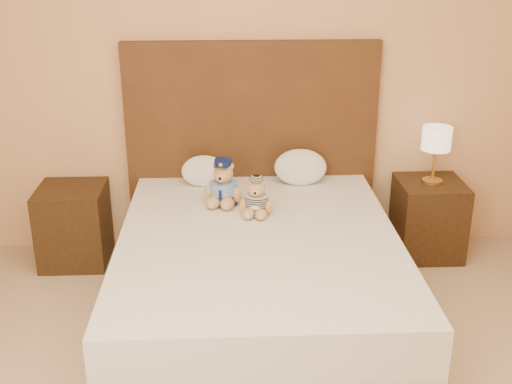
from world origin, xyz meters
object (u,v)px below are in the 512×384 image
nightstand_left (74,225)px  lamp (436,141)px  pillow_left (204,170)px  teddy_prisoner (256,197)px  nightstand_right (428,218)px  pillow_right (301,166)px  teddy_police (224,182)px  bed (259,278)px

nightstand_left → lamp: (2.50, 0.00, 0.57)m
pillow_left → teddy_prisoner: bearing=-57.9°
nightstand_right → pillow_right: size_ratio=1.52×
teddy_police → pillow_right: teddy_police is taller
bed → nightstand_right: (1.25, 0.80, -0.00)m
bed → pillow_left: bearing=112.0°
pillow_right → lamp: bearing=-1.9°
nightstand_left → lamp: lamp is taller
pillow_right → nightstand_right: bearing=-1.9°
pillow_right → nightstand_left: bearing=-178.9°
nightstand_left → pillow_right: size_ratio=1.52×
bed → lamp: lamp is taller
nightstand_right → lamp: lamp is taller
teddy_prisoner → bed: bearing=-79.2°
nightstand_left → teddy_prisoner: size_ratio=2.30×
bed → pillow_right: pillow_right is taller
nightstand_right → pillow_left: pillow_left is taller
pillow_left → pillow_right: bearing=0.0°
bed → teddy_police: size_ratio=6.73×
pillow_right → bed: bearing=-111.6°
lamp → pillow_right: size_ratio=1.10×
pillow_left → bed: bearing=-68.0°
bed → pillow_left: pillow_left is taller
lamp → pillow_left: 1.60m
teddy_prisoner → pillow_right: size_ratio=0.66×
nightstand_right → pillow_left: size_ratio=1.78×
nightstand_left → lamp: bearing=0.0°
pillow_left → pillow_right: size_ratio=0.85×
bed → teddy_prisoner: 0.49m
teddy_police → pillow_left: bearing=126.6°
teddy_prisoner → pillow_right: 0.63m
teddy_prisoner → teddy_police: bearing=148.8°
nightstand_left → nightstand_right: size_ratio=1.00×
nightstand_left → teddy_police: (1.05, -0.32, 0.42)m
teddy_police → teddy_prisoner: bearing=-26.3°
nightstand_left → nightstand_right: 2.50m
nightstand_right → pillow_left: 1.63m
bed → nightstand_left: same height
nightstand_left → pillow_left: bearing=1.9°
lamp → pillow_right: lamp is taller
nightstand_left → nightstand_right: (2.50, 0.00, 0.00)m
lamp → nightstand_right: bearing=0.0°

